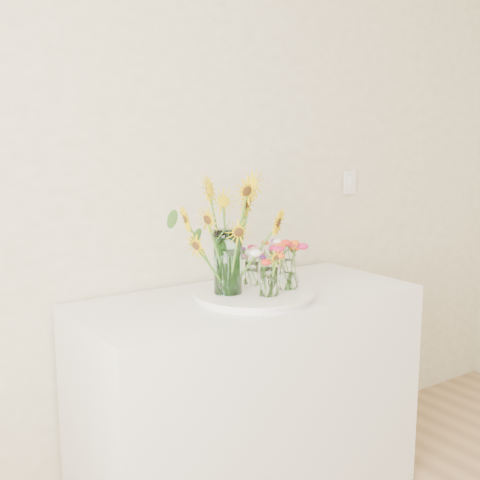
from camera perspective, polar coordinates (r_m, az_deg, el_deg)
The scene contains 10 objects.
counter at distance 2.58m, azimuth 0.90°, elevation -14.92°, with size 1.40×0.60×0.90m, color white.
tray at distance 2.36m, azimuth 1.26°, elevation -5.31°, with size 0.45×0.45×0.03m, color white.
mason_jar at distance 2.31m, azimuth -1.16°, elevation -2.12°, with size 0.11×0.11×0.25m, color #B9F4E4.
sunflower_bouquet at distance 2.29m, azimuth -1.17°, elevation 0.62°, with size 0.71×0.71×0.48m, color #E4BD04, non-canonical shape.
small_vase_a at distance 2.29m, azimuth 2.75°, elevation -4.00°, with size 0.07×0.07×0.12m, color white.
wildflower_posy_a at distance 2.28m, azimuth 2.76°, elevation -2.90°, with size 0.18×0.18×0.21m, color #E95414, non-canonical shape.
small_vase_b at distance 2.40m, azimuth 4.57°, elevation -3.27°, with size 0.09×0.09×0.13m, color white, non-canonical shape.
wildflower_posy_b at distance 2.39m, azimuth 4.58°, elevation -2.22°, with size 0.20×0.20×0.22m, color #E95414, non-canonical shape.
small_vase_c at distance 2.47m, azimuth 1.12°, elevation -3.21°, with size 0.06×0.06×0.10m, color white.
wildflower_posy_c at distance 2.46m, azimuth 1.13°, elevation -2.18°, with size 0.20×0.20×0.19m, color #E95414, non-canonical shape.
Camera 1 is at (-1.44, 0.02, 1.52)m, focal length 45.00 mm.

